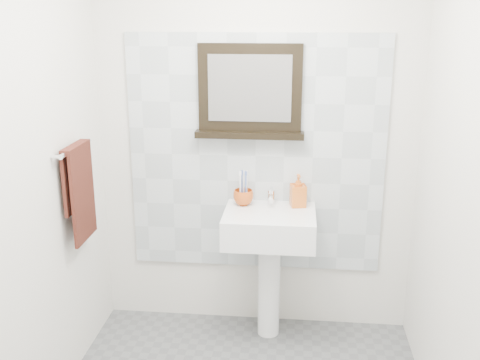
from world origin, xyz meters
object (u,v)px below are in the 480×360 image
(hand_towel, at_px, (79,185))
(framed_mirror, at_px, (250,93))
(pedestal_sink, at_px, (269,240))
(soap_dispenser, at_px, (298,190))
(toothbrush_cup, at_px, (243,197))

(hand_towel, bearing_deg, framed_mirror, 29.53)
(framed_mirror, height_order, hand_towel, framed_mirror)
(pedestal_sink, bearing_deg, hand_towel, -162.65)
(pedestal_sink, bearing_deg, framed_mirror, 126.90)
(soap_dispenser, relative_size, framed_mirror, 0.31)
(pedestal_sink, bearing_deg, toothbrush_cup, 148.77)
(toothbrush_cup, xyz_separation_m, framed_mirror, (0.03, 0.08, 0.63))
(toothbrush_cup, height_order, soap_dispenser, soap_dispenser)
(pedestal_sink, height_order, toothbrush_cup, pedestal_sink)
(toothbrush_cup, xyz_separation_m, soap_dispenser, (0.34, 0.01, 0.05))
(soap_dispenser, xyz_separation_m, framed_mirror, (-0.31, 0.07, 0.58))
(pedestal_sink, xyz_separation_m, framed_mirror, (-0.14, 0.19, 0.87))
(soap_dispenser, bearing_deg, framed_mirror, 155.06)
(toothbrush_cup, bearing_deg, hand_towel, -153.79)
(hand_towel, bearing_deg, pedestal_sink, 17.35)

